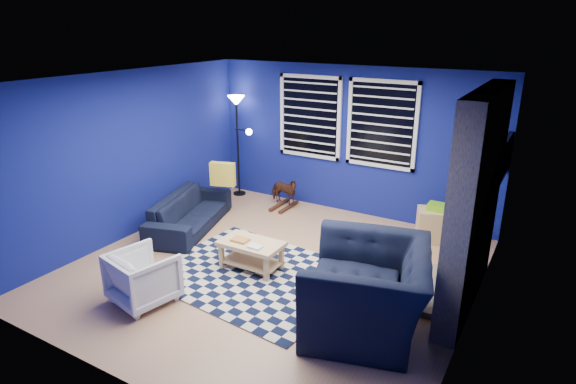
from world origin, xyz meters
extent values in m
plane|color=tan|center=(0.00, 0.00, 0.00)|extent=(5.00, 5.00, 0.00)
plane|color=white|center=(0.00, 0.00, 2.50)|extent=(5.00, 5.00, 0.00)
plane|color=navy|center=(0.00, 2.50, 1.25)|extent=(5.00, 0.00, 5.00)
plane|color=navy|center=(-2.50, 0.00, 1.25)|extent=(0.00, 5.00, 5.00)
plane|color=navy|center=(2.50, 0.00, 1.25)|extent=(0.00, 5.00, 5.00)
cube|color=gray|center=(2.37, 0.50, 1.25)|extent=(0.26, 2.00, 2.50)
cube|color=black|center=(2.23, 0.50, 0.35)|extent=(0.04, 0.70, 0.60)
cube|color=gray|center=(2.10, 0.50, 0.04)|extent=(0.50, 1.20, 0.08)
cube|color=black|center=(-0.75, 2.48, 1.60)|extent=(1.05, 0.02, 1.30)
cube|color=white|center=(-0.75, 2.47, 2.28)|extent=(1.17, 0.05, 0.06)
cube|color=white|center=(-0.75, 2.47, 0.92)|extent=(1.17, 0.05, 0.06)
cube|color=black|center=(0.55, 2.48, 1.60)|extent=(1.05, 0.02, 1.30)
cube|color=white|center=(0.55, 2.47, 2.28)|extent=(1.17, 0.05, 0.06)
cube|color=white|center=(0.55, 2.47, 0.92)|extent=(1.17, 0.05, 0.06)
cube|color=black|center=(2.45, 2.00, 1.40)|extent=(0.06, 1.00, 0.58)
cube|color=black|center=(2.42, 2.00, 1.40)|extent=(0.01, 0.92, 0.50)
cube|color=black|center=(-0.12, -0.24, 0.01)|extent=(2.68, 2.23, 0.02)
imported|color=black|center=(-1.87, 0.52, 0.27)|extent=(2.01, 1.25, 0.55)
imported|color=black|center=(1.57, -0.58, 0.46)|extent=(1.71, 1.58, 0.93)
imported|color=gray|center=(-0.89, -1.41, 0.32)|extent=(0.81, 0.82, 0.63)
imported|color=#432215|center=(-1.03, 2.06, 0.32)|extent=(0.30, 0.60, 0.50)
cube|color=#DAAE7B|center=(-0.24, -0.12, 0.37)|extent=(0.84, 0.49, 0.06)
cube|color=#DAAE7B|center=(-0.24, -0.12, 0.11)|extent=(0.77, 0.42, 0.03)
cube|color=#AF7232|center=(-0.38, -0.17, 0.42)|extent=(0.22, 0.16, 0.03)
cube|color=silver|center=(-0.10, -0.24, 0.41)|extent=(0.18, 0.13, 0.03)
cube|color=#DAAE7B|center=(-0.59, -0.31, 0.18)|extent=(0.06, 0.06, 0.34)
cube|color=#DAAE7B|center=(0.11, -0.31, 0.18)|extent=(0.06, 0.06, 0.34)
cube|color=#DAAE7B|center=(-0.59, 0.06, 0.18)|extent=(0.06, 0.06, 0.34)
cube|color=#DAAE7B|center=(0.11, 0.06, 0.18)|extent=(0.06, 0.06, 0.34)
cube|color=#DAAE7B|center=(1.68, 2.03, 0.25)|extent=(0.70, 0.58, 0.50)
cube|color=black|center=(1.68, 2.03, 0.25)|extent=(0.61, 0.52, 0.40)
cube|color=#70BF16|center=(1.68, 2.03, 0.54)|extent=(0.41, 0.36, 0.09)
cylinder|color=black|center=(-2.15, 2.25, 0.01)|extent=(0.24, 0.24, 0.03)
cylinder|color=black|center=(-2.15, 2.25, 0.89)|extent=(0.04, 0.04, 1.76)
cone|color=white|center=(-2.15, 2.25, 1.80)|extent=(0.32, 0.32, 0.18)
sphere|color=white|center=(-1.85, 2.20, 1.27)|extent=(0.12, 0.12, 0.12)
cube|color=gold|center=(-1.72, 1.21, 0.75)|extent=(0.44, 0.24, 0.40)
camera|label=1|loc=(3.09, -4.85, 3.13)|focal=30.00mm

